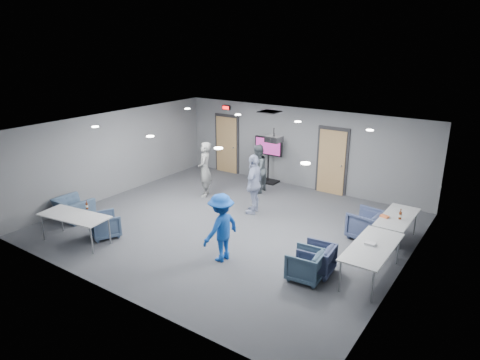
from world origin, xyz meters
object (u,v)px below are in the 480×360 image
Objects in this scene: person_d at (221,227)px; table_front_left at (74,217)px; projector at (274,139)px; chair_front_a at (105,225)px; person_a at (205,169)px; table_right_b at (372,248)px; bottle_right at (400,215)px; chair_right_a at (366,225)px; table_right_a at (397,218)px; chair_front_b at (74,209)px; bottle_front at (87,206)px; chair_right_c at (306,265)px; chair_right_b at (316,259)px; person_c at (254,184)px; person_b at (257,169)px; tv_stand at (268,157)px.

table_front_left is (-3.52, -1.35, -0.12)m from person_d.
chair_front_a is at bearing -131.89° from projector.
person_a is 6.33m from table_right_b.
bottle_right is 3.61m from projector.
chair_right_a is at bearing 19.01° from projector.
table_right_a and table_right_b have the same top height.
chair_front_b is 2.33× the size of projector.
person_d is 1.96× the size of chair_right_a.
bottle_front is 7.76m from bottle_right.
person_d reaches higher than chair_right_c.
bottle_front is (-5.62, -1.60, 0.49)m from chair_right_b.
table_right_a is (3.98, 0.30, -0.20)m from person_c.
person_b reaches higher than chair_right_a.
person_a reaches higher than bottle_right.
bottle_front reaches higher than table_right_a.
chair_right_a is 0.50× the size of tv_stand.
person_a is 4.28m from person_d.
bottle_front is (-0.40, -0.19, 0.50)m from chair_front_a.
chair_right_b is at bearing 0.33° from chair_right_a.
chair_front_b is (-1.83, -3.60, -0.57)m from person_a.
tv_stand reaches higher than bottle_front.
table_front_left is at bearing -62.64° from person_d.
chair_right_a is 2.30m from chair_right_b.
projector is at bearing -172.99° from person_d.
projector reaches higher than bottle_front.
table_front_left is at bearing -25.04° from person_b.
projector is at bearing 103.66° from table_right_a.
table_right_a is at bearing -123.98° from chair_front_a.
table_front_left is 6.92m from tv_stand.
table_right_a is at bearing 80.98° from person_c.
person_a is at bearing 81.28° from bottle_front.
chair_right_c reaches higher than chair_front_a.
chair_right_c is 6.47m from tv_stand.
person_a is at bearing 74.86° from table_front_left.
person_d is 3.29m from table_right_b.
person_a reaches higher than chair_right_a.
tv_stand reaches higher than table_front_left.
person_d is 0.99× the size of tv_stand.
person_a is 6.13m from bottle_right.
bottle_right reaches higher than chair_front_a.
table_front_left is at bearing -102.73° from tv_stand.
projector is (1.72, -1.97, 1.59)m from person_b.
person_b is 0.92× the size of person_c.
table_right_b is 6.97m from bottle_front.
chair_right_b is 0.37× the size of table_right_b.
person_d is at bearing 14.51° from person_b.
person_a is 3.86m from chair_front_a.
person_c is 2.92m from person_d.
projector is (4.77, 2.84, 2.09)m from chair_front_b.
chair_right_c is 5.71m from bottle_front.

